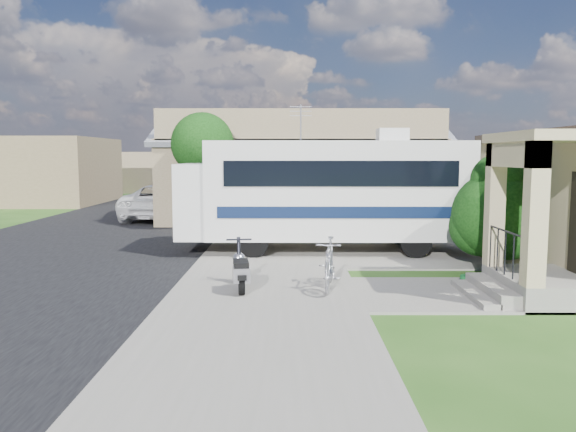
{
  "coord_description": "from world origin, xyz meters",
  "views": [
    {
      "loc": [
        -0.44,
        -12.61,
        2.93
      ],
      "look_at": [
        -0.5,
        2.5,
        1.3
      ],
      "focal_mm": 35.0,
      "sensor_mm": 36.0,
      "label": 1
    }
  ],
  "objects_px": {
    "scooter": "(240,271)",
    "garden_hose": "(469,281)",
    "bicycle": "(329,266)",
    "motorhome": "(326,190)",
    "van": "(186,192)",
    "pickup_truck": "(168,201)",
    "shrub": "(498,211)"
  },
  "relations": [
    {
      "from": "scooter",
      "to": "bicycle",
      "type": "bearing_deg",
      "value": -4.73
    },
    {
      "from": "shrub",
      "to": "van",
      "type": "distance_m",
      "value": 21.26
    },
    {
      "from": "pickup_truck",
      "to": "garden_hose",
      "type": "relative_size",
      "value": 14.97
    },
    {
      "from": "shrub",
      "to": "bicycle",
      "type": "bearing_deg",
      "value": -151.78
    },
    {
      "from": "garden_hose",
      "to": "bicycle",
      "type": "bearing_deg",
      "value": -168.24
    },
    {
      "from": "bicycle",
      "to": "pickup_truck",
      "type": "bearing_deg",
      "value": 123.01
    },
    {
      "from": "scooter",
      "to": "garden_hose",
      "type": "xyz_separation_m",
      "value": [
        5.15,
        0.78,
        -0.38
      ]
    },
    {
      "from": "shrub",
      "to": "garden_hose",
      "type": "height_order",
      "value": "shrub"
    },
    {
      "from": "pickup_truck",
      "to": "van",
      "type": "relative_size",
      "value": 1.06
    },
    {
      "from": "motorhome",
      "to": "scooter",
      "type": "height_order",
      "value": "motorhome"
    },
    {
      "from": "pickup_truck",
      "to": "garden_hose",
      "type": "xyz_separation_m",
      "value": [
        9.72,
        -13.22,
        -0.73
      ]
    },
    {
      "from": "motorhome",
      "to": "van",
      "type": "distance_m",
      "value": 16.92
    },
    {
      "from": "motorhome",
      "to": "bicycle",
      "type": "distance_m",
      "value": 5.23
    },
    {
      "from": "pickup_truck",
      "to": "bicycle",
      "type": "bearing_deg",
      "value": 123.04
    },
    {
      "from": "motorhome",
      "to": "van",
      "type": "relative_size",
      "value": 1.54
    },
    {
      "from": "pickup_truck",
      "to": "van",
      "type": "xyz_separation_m",
      "value": [
        -0.39,
        6.48,
        -0.01
      ]
    },
    {
      "from": "bicycle",
      "to": "scooter",
      "type": "bearing_deg",
      "value": -168.78
    },
    {
      "from": "shrub",
      "to": "pickup_truck",
      "type": "xyz_separation_m",
      "value": [
        -10.95,
        11.49,
        -0.7
      ]
    },
    {
      "from": "van",
      "to": "garden_hose",
      "type": "bearing_deg",
      "value": -68.92
    },
    {
      "from": "pickup_truck",
      "to": "garden_hose",
      "type": "height_order",
      "value": "pickup_truck"
    },
    {
      "from": "shrub",
      "to": "garden_hose",
      "type": "relative_size",
      "value": 7.52
    },
    {
      "from": "shrub",
      "to": "garden_hose",
      "type": "xyz_separation_m",
      "value": [
        -1.23,
        -1.72,
        -1.43
      ]
    },
    {
      "from": "shrub",
      "to": "scooter",
      "type": "distance_m",
      "value": 6.93
    },
    {
      "from": "bicycle",
      "to": "van",
      "type": "bearing_deg",
      "value": 116.63
    },
    {
      "from": "motorhome",
      "to": "shrub",
      "type": "height_order",
      "value": "motorhome"
    },
    {
      "from": "van",
      "to": "garden_hose",
      "type": "xyz_separation_m",
      "value": [
        10.11,
        -19.7,
        -0.72
      ]
    },
    {
      "from": "shrub",
      "to": "van",
      "type": "xyz_separation_m",
      "value": [
        -11.34,
        17.97,
        -0.71
      ]
    },
    {
      "from": "motorhome",
      "to": "van",
      "type": "bearing_deg",
      "value": 114.96
    },
    {
      "from": "scooter",
      "to": "bicycle",
      "type": "distance_m",
      "value": 1.91
    },
    {
      "from": "pickup_truck",
      "to": "van",
      "type": "distance_m",
      "value": 6.49
    },
    {
      "from": "shrub",
      "to": "bicycle",
      "type": "xyz_separation_m",
      "value": [
        -4.47,
        -2.4,
        -0.97
      ]
    },
    {
      "from": "motorhome",
      "to": "pickup_truck",
      "type": "xyz_separation_m",
      "value": [
        -6.72,
        8.84,
        -1.06
      ]
    }
  ]
}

